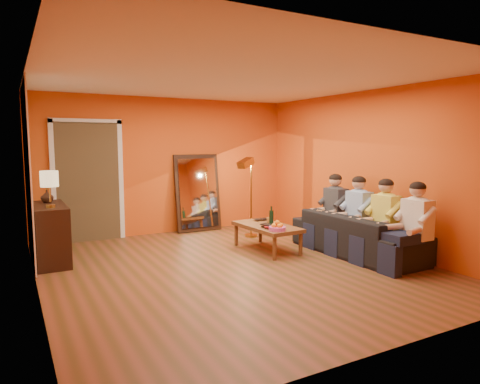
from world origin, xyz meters
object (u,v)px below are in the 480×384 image
table_lamp (50,189)px  mirror_frame (198,193)px  person_mid_left (386,220)px  tumbler (269,220)px  floor_lamp (251,198)px  wine_bottle (271,216)px  sideboard (50,233)px  person_mid_right (359,215)px  vase (47,196)px  laptop (265,220)px  sofa (357,234)px  dog (326,229)px  coffee_table (267,238)px  person_far_left (417,226)px  person_far_right (336,210)px

table_lamp → mirror_frame: bearing=26.3°
person_mid_left → tumbler: bearing=127.0°
floor_lamp → wine_bottle: 1.10m
sideboard → table_lamp: 0.74m
person_mid_right → vase: bearing=155.6°
wine_bottle → laptop: 0.44m
sofa → tumbler: sofa is taller
dog → wine_bottle: wine_bottle is taller
table_lamp → person_mid_left: table_lamp is taller
sideboard → floor_lamp: floor_lamp is taller
sideboard → coffee_table: sideboard is taller
mirror_frame → laptop: size_ratio=4.23×
mirror_frame → person_far_left: bearing=-68.0°
floor_lamp → vase: size_ratio=7.61×
table_lamp → coffee_table: (3.15, -0.64, -0.90)m
sideboard → floor_lamp: 3.45m
sofa → person_far_left: person_far_left is taller
sideboard → table_lamp: bearing=-90.0°
person_far_left → vase: 5.36m
dog → person_mid_left: person_mid_left is taller
person_far_left → person_far_right: (0.00, 1.65, 0.00)m
coffee_table → dog: bearing=-28.9°
table_lamp → person_far_right: 4.49m
table_lamp → vase: table_lamp is taller
mirror_frame → coffee_table: mirror_frame is taller
sofa → person_far_left: 1.05m
person_far_left → dog: bearing=103.5°
person_mid_left → wine_bottle: (-1.17, 1.29, -0.03)m
floor_lamp → mirror_frame: bearing=104.6°
person_far_left → person_mid_right: bearing=90.0°
mirror_frame → dog: mirror_frame is taller
table_lamp → person_mid_right: (4.37, -1.43, -0.49)m
table_lamp → floor_lamp: bearing=6.2°
tumbler → sideboard: bearing=165.9°
sofa → dog: (-0.22, 0.48, 0.01)m
person_far_right → table_lamp: bearing=168.6°
coffee_table → person_far_right: (1.22, -0.24, 0.40)m
floor_lamp → laptop: (-0.11, -0.66, -0.29)m
dog → person_mid_right: bearing=-22.1°
person_mid_left → tumbler: 1.84m
floor_lamp → dog: size_ratio=2.14×
laptop → floor_lamp: bearing=79.1°
dog → wine_bottle: (-0.82, 0.37, 0.24)m
dog → person_far_left: bearing=-51.9°
person_mid_left → person_mid_right: bearing=90.0°
dog → vase: 4.37m
sofa → tumbler: (-0.97, 1.01, 0.14)m
table_lamp → tumbler: 3.37m
person_far_right → laptop: size_ratio=3.39×
sofa → person_far_right: 0.72m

